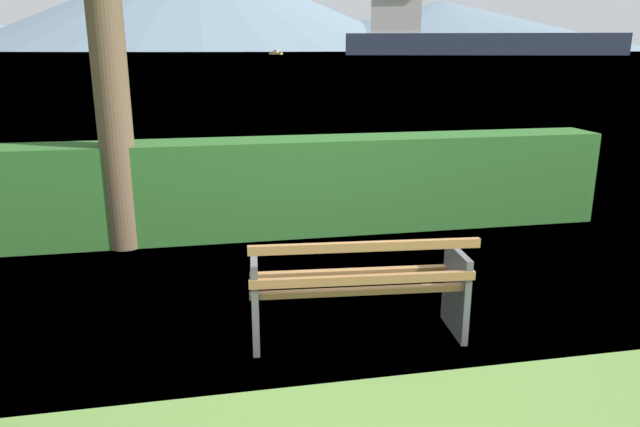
% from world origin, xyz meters
% --- Properties ---
extents(ground_plane, '(1400.00, 1400.00, 0.00)m').
position_xyz_m(ground_plane, '(0.00, 0.00, 0.00)').
color(ground_plane, '#567A38').
extents(water_surface, '(620.00, 620.00, 0.00)m').
position_xyz_m(water_surface, '(0.00, 309.37, 0.00)').
color(water_surface, '#6B8EA3').
rests_on(water_surface, ground_plane).
extents(park_bench, '(1.68, 0.70, 0.87)m').
position_xyz_m(park_bench, '(-0.00, -0.06, 0.42)').
color(park_bench, olive).
rests_on(park_bench, ground_plane).
extents(hedge_row, '(7.51, 0.63, 1.14)m').
position_xyz_m(hedge_row, '(0.00, 2.76, 0.57)').
color(hedge_row, '#285B23').
rests_on(hedge_row, ground_plane).
extents(cargo_ship_large, '(88.93, 37.35, 21.13)m').
position_xyz_m(cargo_ship_large, '(82.95, 184.69, 5.91)').
color(cargo_ship_large, '#2D384C').
rests_on(cargo_ship_large, water_surface).
extents(fishing_boat_near, '(4.79, 4.10, 1.53)m').
position_xyz_m(fishing_boat_near, '(25.31, 213.75, 0.53)').
color(fishing_boat_near, gold).
rests_on(fishing_boat_near, water_surface).
extents(distant_hills, '(774.08, 439.17, 88.61)m').
position_xyz_m(distant_hills, '(32.78, 578.14, 36.16)').
color(distant_hills, slate).
rests_on(distant_hills, ground_plane).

